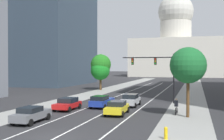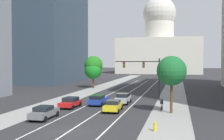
{
  "view_description": "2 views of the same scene",
  "coord_description": "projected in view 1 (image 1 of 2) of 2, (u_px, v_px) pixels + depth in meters",
  "views": [
    {
      "loc": [
        9.75,
        -18.74,
        5.23
      ],
      "look_at": [
        1.57,
        9.1,
        4.8
      ],
      "focal_mm": 46.13,
      "sensor_mm": 36.0,
      "label": 1
    },
    {
      "loc": [
        9.75,
        -24.01,
        6.51
      ],
      "look_at": [
        2.05,
        8.41,
        5.42
      ],
      "focal_mm": 44.81,
      "sensor_mm": 36.0,
      "label": 2
    }
  ],
  "objects": [
    {
      "name": "car_gray",
      "position": [
        31.0,
        114.0,
        26.45
      ],
      "size": [
        2.02,
        4.68,
        1.46
      ],
      "rotation": [
        0.0,
        0.0,
        1.59
      ],
      "color": "slate",
      "rests_on": "ground"
    },
    {
      "name": "car_yellow",
      "position": [
        117.0,
        107.0,
        30.74
      ],
      "size": [
        2.21,
        4.57,
        1.45
      ],
      "rotation": [
        0.0,
        0.0,
        1.62
      ],
      "color": "yellow",
      "rests_on": "ground"
    },
    {
      "name": "office_tower_far_left",
      "position": [
        57.0,
        25.0,
        81.11
      ],
      "size": [
        14.98,
        28.39,
        33.43
      ],
      "color": "#334251",
      "rests_on": "ground"
    },
    {
      "name": "street_tree_far_right",
      "position": [
        188.0,
        65.0,
        29.06
      ],
      "size": [
        3.69,
        3.69,
        7.13
      ],
      "color": "#51381E",
      "rests_on": "ground"
    },
    {
      "name": "street_tree_mid_left",
      "position": [
        101.0,
        64.0,
        61.91
      ],
      "size": [
        4.38,
        4.38,
        7.7
      ],
      "color": "#51381E",
      "rests_on": "ground"
    },
    {
      "name": "cyclist",
      "position": [
        176.0,
        106.0,
        30.83
      ],
      "size": [
        0.38,
        1.7,
        1.72
      ],
      "rotation": [
        0.0,
        0.0,
        1.49
      ],
      "color": "black",
      "rests_on": "ground"
    },
    {
      "name": "ground_plane",
      "position": [
        147.0,
        91.0,
        59.18
      ],
      "size": [
        400.0,
        400.0,
        0.0
      ],
      "primitive_type": "plane",
      "color": "#2B2B2D"
    },
    {
      "name": "lane_stripe_right",
      "position": [
        152.0,
        100.0,
        43.88
      ],
      "size": [
        0.16,
        90.0,
        0.01
      ],
      "primitive_type": "cube",
      "color": "white",
      "rests_on": "ground"
    },
    {
      "name": "capitol_building",
      "position": [
        176.0,
        47.0,
        140.16
      ],
      "size": [
        42.18,
        25.3,
        41.25
      ],
      "color": "beige",
      "rests_on": "ground"
    },
    {
      "name": "fire_hydrant",
      "position": [
        166.0,
        133.0,
        20.37
      ],
      "size": [
        0.26,
        0.35,
        0.91
      ],
      "color": "yellow",
      "rests_on": "ground"
    },
    {
      "name": "sidewalk_left",
      "position": [
        99.0,
        92.0,
        56.87
      ],
      "size": [
        4.72,
        130.0,
        0.01
      ],
      "primitive_type": "cube",
      "color": "gray",
      "rests_on": "ground"
    },
    {
      "name": "street_tree_near_left",
      "position": [
        100.0,
        70.0,
        61.52
      ],
      "size": [
        4.09,
        4.09,
        6.26
      ],
      "color": "#51381E",
      "rests_on": "ground"
    },
    {
      "name": "lane_stripe_center",
      "position": [
        131.0,
        99.0,
        44.79
      ],
      "size": [
        0.16,
        90.0,
        0.01
      ],
      "primitive_type": "cube",
      "color": "white",
      "rests_on": "ground"
    },
    {
      "name": "car_red",
      "position": [
        68.0,
        104.0,
        33.93
      ],
      "size": [
        2.12,
        4.33,
        1.43
      ],
      "rotation": [
        0.0,
        0.0,
        1.57
      ],
      "color": "red",
      "rests_on": "ground"
    },
    {
      "name": "traffic_signal_mast",
      "position": [
        157.0,
        68.0,
        40.38
      ],
      "size": [
        7.39,
        0.39,
        6.89
      ],
      "color": "black",
      "rests_on": "ground"
    },
    {
      "name": "sidewalk_right",
      "position": [
        191.0,
        95.0,
        51.9
      ],
      "size": [
        4.72,
        130.0,
        0.01
      ],
      "primitive_type": "cube",
      "color": "gray",
      "rests_on": "ground"
    },
    {
      "name": "lane_stripe_left",
      "position": [
        111.0,
        98.0,
        45.7
      ],
      "size": [
        0.16,
        90.0,
        0.01
      ],
      "primitive_type": "cube",
      "color": "white",
      "rests_on": "ground"
    },
    {
      "name": "car_silver",
      "position": [
        131.0,
        100.0,
        37.1
      ],
      "size": [
        2.05,
        4.24,
        1.57
      ],
      "rotation": [
        0.0,
        0.0,
        1.57
      ],
      "color": "#B2B5BA",
      "rests_on": "ground"
    },
    {
      "name": "car_blue",
      "position": [
        102.0,
        101.0,
        35.96
      ],
      "size": [
        2.13,
        4.75,
        1.53
      ],
      "rotation": [
        0.0,
        0.0,
        1.54
      ],
      "color": "#1E389E",
      "rests_on": "ground"
    }
  ]
}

